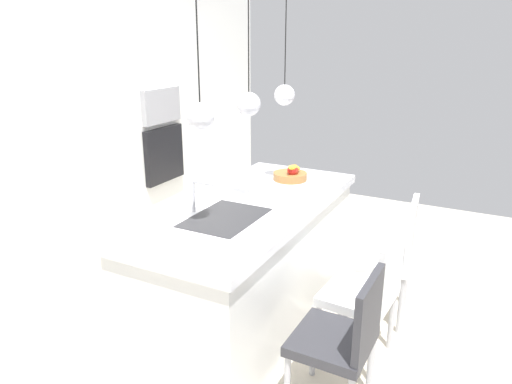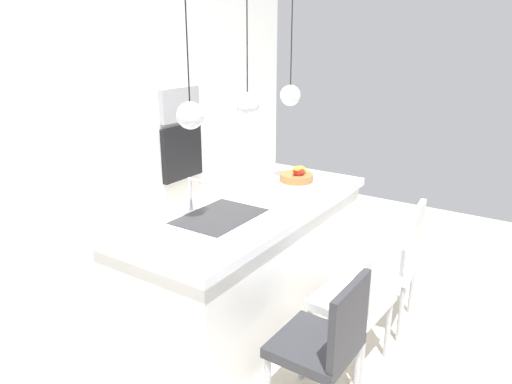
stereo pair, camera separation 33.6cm
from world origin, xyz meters
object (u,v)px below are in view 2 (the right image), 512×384
chair_near (326,341)px  chair_far (394,258)px  oven (181,152)px  chair_middle (361,296)px  microwave (179,104)px  fruit_bowl (297,175)px

chair_near → chair_far: 1.10m
chair_far → oven: bearing=78.4°
chair_middle → microwave: bearing=65.9°
fruit_bowl → chair_middle: fruit_bowl is taller
fruit_bowl → chair_middle: bearing=-128.7°
microwave → chair_far: microwave is taller
chair_near → chair_middle: size_ratio=0.97×
fruit_bowl → microwave: microwave is taller
chair_far → chair_middle: bearing=179.6°
fruit_bowl → microwave: 1.72m
microwave → chair_near: 3.06m
microwave → chair_middle: microwave is taller
chair_middle → chair_far: (0.59, -0.00, 0.02)m
oven → chair_near: 2.96m
chair_near → chair_far: chair_far is taller
oven → chair_near: (-1.60, -2.45, -0.39)m
fruit_bowl → chair_far: size_ratio=0.29×
oven → chair_near: bearing=-123.1°
fruit_bowl → chair_middle: 1.18m
chair_near → chair_middle: (0.50, -0.00, 0.02)m
oven → chair_near: oven is taller
chair_near → chair_far: (1.10, -0.00, 0.04)m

